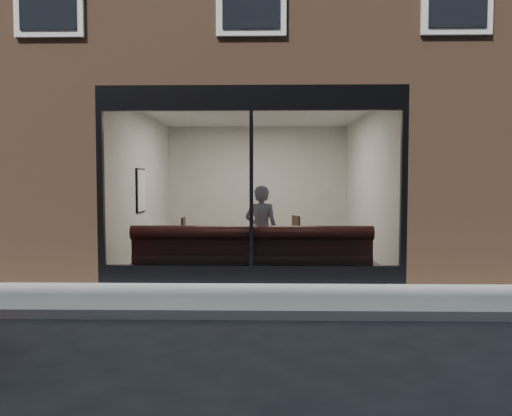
{
  "coord_description": "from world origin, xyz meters",
  "views": [
    {
      "loc": [
        0.23,
        -6.0,
        1.67
      ],
      "look_at": [
        0.07,
        2.4,
        1.22
      ],
      "focal_mm": 35.0,
      "sensor_mm": 36.0,
      "label": 1
    }
  ],
  "objects_px": {
    "person": "(261,231)",
    "cafe_chair_left": "(174,253)",
    "cafe_chair_right": "(287,250)",
    "banquette": "(252,266)",
    "cafe_table_left": "(228,231)",
    "cafe_table_right": "(304,229)"
  },
  "relations": [
    {
      "from": "banquette",
      "to": "cafe_table_left",
      "type": "relative_size",
      "value": 6.15
    },
    {
      "from": "cafe_table_right",
      "to": "cafe_chair_left",
      "type": "xyz_separation_m",
      "value": [
        -2.57,
        0.13,
        -0.5
      ]
    },
    {
      "from": "person",
      "to": "cafe_chair_left",
      "type": "bearing_deg",
      "value": -20.88
    },
    {
      "from": "cafe_table_right",
      "to": "cafe_chair_left",
      "type": "bearing_deg",
      "value": 177.13
    },
    {
      "from": "cafe_table_right",
      "to": "cafe_chair_left",
      "type": "height_order",
      "value": "cafe_table_right"
    },
    {
      "from": "cafe_table_left",
      "to": "cafe_chair_left",
      "type": "xyz_separation_m",
      "value": [
        -1.14,
        0.65,
        -0.5
      ]
    },
    {
      "from": "cafe_table_right",
      "to": "person",
      "type": "bearing_deg",
      "value": -129.38
    },
    {
      "from": "cafe_chair_left",
      "to": "person",
      "type": "bearing_deg",
      "value": 144.94
    },
    {
      "from": "banquette",
      "to": "cafe_chair_right",
      "type": "height_order",
      "value": "banquette"
    },
    {
      "from": "cafe_chair_left",
      "to": "cafe_chair_right",
      "type": "distance_m",
      "value": 2.33
    },
    {
      "from": "banquette",
      "to": "cafe_chair_right",
      "type": "xyz_separation_m",
      "value": [
        0.68,
        1.9,
        0.01
      ]
    },
    {
      "from": "cafe_table_left",
      "to": "cafe_chair_left",
      "type": "distance_m",
      "value": 1.4
    },
    {
      "from": "person",
      "to": "cafe_chair_left",
      "type": "height_order",
      "value": "person"
    },
    {
      "from": "cafe_table_left",
      "to": "cafe_chair_left",
      "type": "bearing_deg",
      "value": 150.16
    },
    {
      "from": "cafe_table_left",
      "to": "person",
      "type": "bearing_deg",
      "value": -38.22
    },
    {
      "from": "person",
      "to": "cafe_table_left",
      "type": "relative_size",
      "value": 2.47
    },
    {
      "from": "cafe_table_left",
      "to": "cafe_chair_right",
      "type": "distance_m",
      "value": 1.71
    },
    {
      "from": "person",
      "to": "cafe_chair_right",
      "type": "bearing_deg",
      "value": -95.66
    },
    {
      "from": "banquette",
      "to": "person",
      "type": "relative_size",
      "value": 2.49
    },
    {
      "from": "cafe_table_right",
      "to": "cafe_chair_right",
      "type": "xyz_separation_m",
      "value": [
        -0.3,
        0.65,
        -0.5
      ]
    },
    {
      "from": "cafe_chair_right",
      "to": "person",
      "type": "bearing_deg",
      "value": 56.3
    },
    {
      "from": "banquette",
      "to": "cafe_chair_left",
      "type": "bearing_deg",
      "value": 139.11
    }
  ]
}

